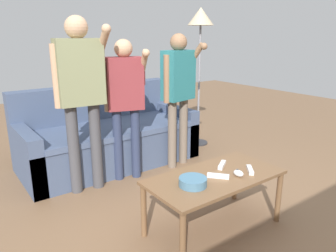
{
  "coord_description": "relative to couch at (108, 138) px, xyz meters",
  "views": [
    {
      "loc": [
        -1.65,
        -1.84,
        1.49
      ],
      "look_at": [
        -0.05,
        0.35,
        0.72
      ],
      "focal_mm": 34.61,
      "sensor_mm": 36.0,
      "label": 1
    }
  ],
  "objects": [
    {
      "name": "couch",
      "position": [
        0.0,
        0.0,
        0.0
      ],
      "size": [
        1.99,
        0.91,
        0.9
      ],
      "color": "#475675",
      "rests_on": "ground"
    },
    {
      "name": "player_center",
      "position": [
        -0.04,
        -0.53,
        0.6
      ],
      "size": [
        0.41,
        0.41,
        1.44
      ],
      "color": "#2D3856",
      "rests_on": "ground"
    },
    {
      "name": "snack_bowl",
      "position": [
        -0.2,
        -1.78,
        0.18
      ],
      "size": [
        0.2,
        0.2,
        0.06
      ],
      "primitive_type": "cylinder",
      "color": "teal",
      "rests_on": "coffee_table"
    },
    {
      "name": "game_remote_nunchuk",
      "position": [
        0.18,
        -1.86,
        0.17
      ],
      "size": [
        0.06,
        0.09,
        0.05
      ],
      "color": "white",
      "rests_on": "coffee_table"
    },
    {
      "name": "ground_plane",
      "position": [
        0.07,
        -1.53,
        -0.3
      ],
      "size": [
        12.0,
        12.0,
        0.0
      ],
      "primitive_type": "plane",
      "color": "brown"
    },
    {
      "name": "game_remote_wand_far",
      "position": [
        0.04,
        -1.8,
        0.16
      ],
      "size": [
        0.13,
        0.15,
        0.03
      ],
      "color": "white",
      "rests_on": "coffee_table"
    },
    {
      "name": "player_left",
      "position": [
        -0.49,
        -0.53,
        0.73
      ],
      "size": [
        0.48,
        0.38,
        1.65
      ],
      "color": "#47474C",
      "rests_on": "ground"
    },
    {
      "name": "game_remote_wand_spare",
      "position": [
        0.21,
        -1.66,
        0.16
      ],
      "size": [
        0.15,
        0.11,
        0.03
      ],
      "color": "white",
      "rests_on": "coffee_table"
    },
    {
      "name": "player_right",
      "position": [
        0.62,
        -0.56,
        0.64
      ],
      "size": [
        0.48,
        0.33,
        1.5
      ],
      "color": "#756656",
      "rests_on": "ground"
    },
    {
      "name": "coffee_table",
      "position": [
        0.05,
        -1.75,
        0.09
      ],
      "size": [
        1.06,
        0.53,
        0.45
      ],
      "color": "brown",
      "rests_on": "ground"
    },
    {
      "name": "floor_lamp",
      "position": [
        1.32,
        -0.11,
        1.27
      ],
      "size": [
        0.34,
        0.34,
        1.81
      ],
      "color": "#2D2D33",
      "rests_on": "ground"
    },
    {
      "name": "game_remote_wand_near",
      "position": [
        0.32,
        -1.86,
        0.16
      ],
      "size": [
        0.12,
        0.14,
        0.03
      ],
      "color": "white",
      "rests_on": "coffee_table"
    }
  ]
}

